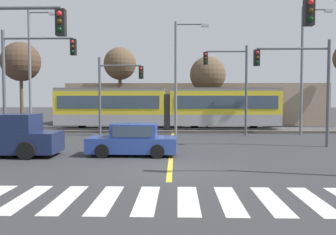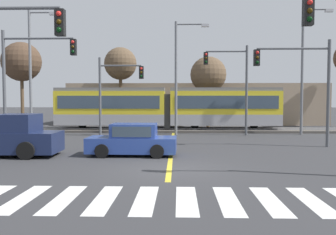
# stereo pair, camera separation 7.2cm
# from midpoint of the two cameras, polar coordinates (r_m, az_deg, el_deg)

# --- Properties ---
(ground_plane) EXTENTS (200.00, 200.00, 0.00)m
(ground_plane) POSITION_cam_midpoint_polar(r_m,az_deg,el_deg) (13.78, 0.36, -8.27)
(ground_plane) COLOR #333335
(track_bed) EXTENTS (120.00, 4.00, 0.18)m
(track_bed) POSITION_cam_midpoint_polar(r_m,az_deg,el_deg) (29.92, 0.96, -1.99)
(track_bed) COLOR #4C4742
(track_bed) RESTS_ON ground
(rail_near) EXTENTS (120.00, 0.08, 0.10)m
(rail_near) POSITION_cam_midpoint_polar(r_m,az_deg,el_deg) (29.19, 0.95, -1.84)
(rail_near) COLOR #939399
(rail_near) RESTS_ON track_bed
(rail_far) EXTENTS (120.00, 0.08, 0.10)m
(rail_far) POSITION_cam_midpoint_polar(r_m,az_deg,el_deg) (30.62, 0.98, -1.61)
(rail_far) COLOR #939399
(rail_far) RESTS_ON track_bed
(light_rail_tram) EXTENTS (18.50, 2.64, 3.43)m
(light_rail_tram) POSITION_cam_midpoint_polar(r_m,az_deg,el_deg) (29.81, 0.01, 1.76)
(light_rail_tram) COLOR #9E9EA3
(light_rail_tram) RESTS_ON track_bed
(crosswalk_stripe_1) EXTENTS (0.57, 2.80, 0.01)m
(crosswalk_stripe_1) POSITION_cam_midpoint_polar(r_m,az_deg,el_deg) (10.57, -21.96, -11.96)
(crosswalk_stripe_1) COLOR silver
(crosswalk_stripe_1) RESTS_ON ground
(crosswalk_stripe_2) EXTENTS (0.57, 2.80, 0.01)m
(crosswalk_stripe_2) POSITION_cam_midpoint_polar(r_m,az_deg,el_deg) (10.19, -16.15, -12.43)
(crosswalk_stripe_2) COLOR silver
(crosswalk_stripe_2) RESTS_ON ground
(crosswalk_stripe_3) EXTENTS (0.57, 2.80, 0.01)m
(crosswalk_stripe_3) POSITION_cam_midpoint_polar(r_m,az_deg,el_deg) (9.91, -9.94, -12.79)
(crosswalk_stripe_3) COLOR silver
(crosswalk_stripe_3) RESTS_ON ground
(crosswalk_stripe_4) EXTENTS (0.57, 2.80, 0.01)m
(crosswalk_stripe_4) POSITION_cam_midpoint_polar(r_m,az_deg,el_deg) (9.76, -3.43, -13.01)
(crosswalk_stripe_4) COLOR silver
(crosswalk_stripe_4) RESTS_ON ground
(crosswalk_stripe_5) EXTENTS (0.57, 2.80, 0.01)m
(crosswalk_stripe_5) POSITION_cam_midpoint_polar(r_m,az_deg,el_deg) (9.72, 3.21, -13.06)
(crosswalk_stripe_5) COLOR silver
(crosswalk_stripe_5) RESTS_ON ground
(crosswalk_stripe_6) EXTENTS (0.57, 2.80, 0.01)m
(crosswalk_stripe_6) POSITION_cam_midpoint_polar(r_m,az_deg,el_deg) (9.81, 9.81, -12.95)
(crosswalk_stripe_6) COLOR silver
(crosswalk_stripe_6) RESTS_ON ground
(crosswalk_stripe_7) EXTENTS (0.57, 2.80, 0.01)m
(crosswalk_stripe_7) POSITION_cam_midpoint_polar(r_m,az_deg,el_deg) (10.02, 16.21, -12.69)
(crosswalk_stripe_7) COLOR silver
(crosswalk_stripe_7) RESTS_ON ground
(crosswalk_stripe_8) EXTENTS (0.57, 2.80, 0.01)m
(crosswalk_stripe_8) POSITION_cam_midpoint_polar(r_m,az_deg,el_deg) (10.35, 22.26, -12.30)
(crosswalk_stripe_8) COLOR silver
(crosswalk_stripe_8) RESTS_ON ground
(lane_centre_line) EXTENTS (0.20, 16.46, 0.01)m
(lane_centre_line) POSITION_cam_midpoint_polar(r_m,az_deg,el_deg) (19.76, 0.70, -4.82)
(lane_centre_line) COLOR gold
(lane_centre_line) RESTS_ON ground
(sedan_crossing) EXTENTS (4.24, 2.00, 1.52)m
(sedan_crossing) POSITION_cam_midpoint_polar(r_m,az_deg,el_deg) (17.04, -5.60, -3.73)
(sedan_crossing) COLOR #284293
(sedan_crossing) RESTS_ON ground
(pickup_truck) EXTENTS (5.43, 2.30, 1.98)m
(pickup_truck) POSITION_cam_midpoint_polar(r_m,az_deg,el_deg) (18.43, -24.71, -3.04)
(pickup_truck) COLOR #192347
(pickup_truck) RESTS_ON ground
(traffic_light_mid_right) EXTENTS (4.25, 0.38, 5.98)m
(traffic_light_mid_right) POSITION_cam_midpoint_polar(r_m,az_deg,el_deg) (21.27, 20.85, 6.22)
(traffic_light_mid_right) COLOR #515459
(traffic_light_mid_right) RESTS_ON ground
(traffic_light_far_left) EXTENTS (3.25, 0.38, 5.67)m
(traffic_light_far_left) POSITION_cam_midpoint_polar(r_m,az_deg,el_deg) (25.95, -8.39, 5.11)
(traffic_light_far_left) COLOR #515459
(traffic_light_far_left) RESTS_ON ground
(traffic_light_far_right) EXTENTS (3.25, 0.38, 6.60)m
(traffic_light_far_right) POSITION_cam_midpoint_polar(r_m,az_deg,el_deg) (26.65, 10.44, 6.41)
(traffic_light_far_right) COLOR #515459
(traffic_light_far_right) RESTS_ON ground
(traffic_light_mid_left) EXTENTS (4.25, 0.38, 6.57)m
(traffic_light_mid_left) POSITION_cam_midpoint_polar(r_m,az_deg,el_deg) (21.77, -21.48, 7.13)
(traffic_light_mid_left) COLOR #515459
(traffic_light_mid_left) RESTS_ON ground
(street_lamp_west) EXTENTS (2.18, 0.28, 9.28)m
(street_lamp_west) POSITION_cam_midpoint_polar(r_m,az_deg,el_deg) (28.57, -20.82, 7.89)
(street_lamp_west) COLOR slate
(street_lamp_west) RESTS_ON ground
(street_lamp_centre) EXTENTS (2.52, 0.28, 8.38)m
(street_lamp_centre) POSITION_cam_midpoint_polar(r_m,az_deg,el_deg) (26.53, 1.92, 7.57)
(street_lamp_centre) COLOR slate
(street_lamp_centre) RESTS_ON ground
(street_lamp_east) EXTENTS (2.26, 0.28, 9.52)m
(street_lamp_east) POSITION_cam_midpoint_polar(r_m,az_deg,el_deg) (28.73, 21.18, 8.13)
(street_lamp_east) COLOR slate
(street_lamp_east) RESTS_ON ground
(bare_tree_far_west) EXTENTS (3.78, 3.78, 8.18)m
(bare_tree_far_west) POSITION_cam_midpoint_polar(r_m,az_deg,el_deg) (37.58, -22.39, 8.22)
(bare_tree_far_west) COLOR brown
(bare_tree_far_west) RESTS_ON ground
(bare_tree_west) EXTENTS (3.17, 3.17, 7.73)m
(bare_tree_west) POSITION_cam_midpoint_polar(r_m,az_deg,el_deg) (35.39, -7.58, 8.47)
(bare_tree_west) COLOR brown
(bare_tree_west) RESTS_ON ground
(bare_tree_east) EXTENTS (3.40, 3.40, 6.69)m
(bare_tree_east) POSITION_cam_midpoint_polar(r_m,az_deg,el_deg) (33.95, 6.55, 6.80)
(bare_tree_east) COLOR brown
(bare_tree_east) RESTS_ON ground
(building_backdrop_far) EXTENTS (26.65, 6.00, 4.28)m
(building_backdrop_far) POSITION_cam_midpoint_polar(r_m,az_deg,el_deg) (38.80, 4.53, 2.18)
(building_backdrop_far) COLOR gray
(building_backdrop_far) RESTS_ON ground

